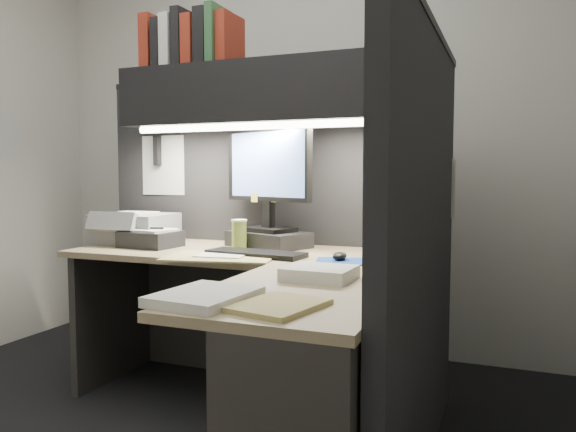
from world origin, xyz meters
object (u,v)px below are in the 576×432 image
object	(u,v)px
monitor	(268,200)
keyboard	(256,254)
desk	(261,351)
notebook_stack	(151,239)
overhead_shelf	(268,94)
telephone	(399,245)
printer	(135,228)
coffee_cup	(239,235)

from	to	relation	value
monitor	keyboard	size ratio (longest dim) A/B	1.32
monitor	keyboard	distance (m)	0.39
desk	notebook_stack	world-z (taller)	notebook_stack
desk	overhead_shelf	xyz separation A→B (m)	(-0.30, 0.75, 1.06)
telephone	notebook_stack	size ratio (longest dim) A/B	0.90
printer	coffee_cup	bearing A→B (deg)	-5.94
desk	coffee_cup	xyz separation A→B (m)	(-0.39, 0.61, 0.36)
overhead_shelf	coffee_cup	xyz separation A→B (m)	(-0.09, -0.15, -0.70)
overhead_shelf	notebook_stack	world-z (taller)	overhead_shelf
overhead_shelf	keyboard	xyz separation A→B (m)	(0.08, -0.33, -0.76)
printer	overhead_shelf	bearing A→B (deg)	5.74
keyboard	notebook_stack	world-z (taller)	notebook_stack
printer	desk	bearing A→B (deg)	-34.55
monitor	notebook_stack	bearing A→B (deg)	-137.23
keyboard	telephone	xyz separation A→B (m)	(0.60, 0.26, 0.04)
monitor	keyboard	world-z (taller)	monitor
overhead_shelf	coffee_cup	distance (m)	0.72
printer	notebook_stack	distance (m)	0.23
monitor	coffee_cup	xyz separation A→B (m)	(-0.10, -0.13, -0.17)
telephone	monitor	bearing A→B (deg)	-167.25
keyboard	printer	world-z (taller)	printer
telephone	printer	xyz separation A→B (m)	(-1.42, -0.05, 0.03)
monitor	telephone	distance (m)	0.70
monitor	telephone	xyz separation A→B (m)	(0.67, -0.05, -0.19)
desk	printer	bearing A→B (deg)	148.36
telephone	printer	world-z (taller)	printer
telephone	coffee_cup	size ratio (longest dim) A/B	1.75
desk	overhead_shelf	world-z (taller)	overhead_shelf
coffee_cup	monitor	bearing A→B (deg)	52.98
keyboard	printer	distance (m)	0.85
printer	keyboard	bearing A→B (deg)	-17.55
desk	keyboard	xyz separation A→B (m)	(-0.22, 0.43, 0.30)
telephone	coffee_cup	xyz separation A→B (m)	(-0.77, -0.08, 0.02)
monitor	notebook_stack	size ratio (longest dim) A/B	2.26
desk	monitor	world-z (taller)	monitor
overhead_shelf	keyboard	size ratio (longest dim) A/B	3.39
monitor	printer	xyz separation A→B (m)	(-0.75, -0.10, -0.16)
printer	notebook_stack	xyz separation A→B (m)	(0.19, -0.12, -0.04)
coffee_cup	printer	xyz separation A→B (m)	(-0.65, 0.03, 0.01)
desk	monitor	distance (m)	0.95
notebook_stack	keyboard	bearing A→B (deg)	-8.60
keyboard	monitor	bearing A→B (deg)	109.42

